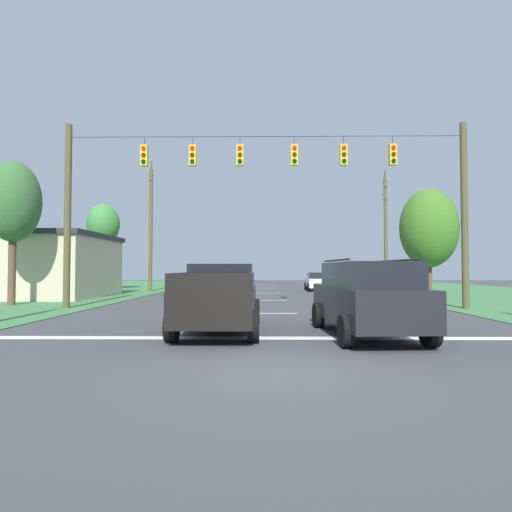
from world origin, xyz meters
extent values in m
plane|color=#3D3D42|center=(0.00, 0.00, 0.00)|extent=(120.00, 120.00, 0.00)
cube|color=white|center=(0.00, 3.40, 0.00)|extent=(14.98, 0.45, 0.01)
cube|color=white|center=(0.00, 9.40, 0.00)|extent=(2.50, 0.15, 0.01)
cube|color=white|center=(0.00, 16.42, 0.00)|extent=(2.50, 0.15, 0.01)
cube|color=white|center=(0.00, 23.59, 0.00)|extent=(2.50, 0.15, 0.01)
cube|color=white|center=(0.00, 31.55, 0.00)|extent=(2.50, 0.15, 0.01)
cube|color=white|center=(0.00, 39.68, 0.00)|extent=(2.50, 0.15, 0.01)
cylinder|color=#4E4929|center=(-9.08, 11.21, 4.22)|extent=(0.30, 0.30, 8.44)
cylinder|color=#4E4929|center=(8.93, 11.21, 4.22)|extent=(0.30, 0.30, 8.44)
cylinder|color=black|center=(-0.07, 11.21, 7.85)|extent=(18.01, 0.02, 0.02)
cylinder|color=black|center=(-5.59, 11.21, 7.66)|extent=(0.02, 0.02, 0.39)
cube|color=yellow|center=(-5.59, 11.21, 6.99)|extent=(0.32, 0.24, 0.95)
cylinder|color=red|center=(-5.59, 11.07, 7.28)|extent=(0.20, 0.04, 0.20)
cylinder|color=#352203|center=(-5.59, 11.07, 6.98)|extent=(0.20, 0.04, 0.20)
cylinder|color=black|center=(-5.59, 11.07, 6.68)|extent=(0.20, 0.04, 0.20)
cylinder|color=black|center=(-3.37, 11.21, 7.66)|extent=(0.02, 0.02, 0.39)
cube|color=yellow|center=(-3.37, 11.21, 6.99)|extent=(0.32, 0.24, 0.95)
cylinder|color=red|center=(-3.37, 11.07, 7.28)|extent=(0.20, 0.04, 0.20)
cylinder|color=#352203|center=(-3.37, 11.07, 6.98)|extent=(0.20, 0.04, 0.20)
cylinder|color=black|center=(-3.37, 11.07, 6.68)|extent=(0.20, 0.04, 0.20)
cylinder|color=black|center=(-1.20, 11.21, 7.66)|extent=(0.02, 0.02, 0.39)
cube|color=yellow|center=(-1.20, 11.21, 6.99)|extent=(0.32, 0.24, 0.95)
cylinder|color=red|center=(-1.20, 11.07, 7.28)|extent=(0.20, 0.04, 0.20)
cylinder|color=#352203|center=(-1.20, 11.07, 6.98)|extent=(0.20, 0.04, 0.20)
cylinder|color=black|center=(-1.20, 11.07, 6.68)|extent=(0.20, 0.04, 0.20)
cylinder|color=black|center=(1.27, 11.21, 7.66)|extent=(0.02, 0.02, 0.39)
cube|color=yellow|center=(1.27, 11.21, 6.99)|extent=(0.32, 0.24, 0.95)
cylinder|color=red|center=(1.27, 11.07, 7.28)|extent=(0.20, 0.04, 0.20)
cylinder|color=#352203|center=(1.27, 11.07, 6.98)|extent=(0.20, 0.04, 0.20)
cylinder|color=black|center=(1.27, 11.07, 6.68)|extent=(0.20, 0.04, 0.20)
cylinder|color=black|center=(3.50, 11.21, 7.66)|extent=(0.02, 0.02, 0.39)
cube|color=yellow|center=(3.50, 11.21, 6.99)|extent=(0.32, 0.24, 0.95)
cylinder|color=red|center=(3.50, 11.07, 7.28)|extent=(0.20, 0.04, 0.20)
cylinder|color=#352203|center=(3.50, 11.07, 6.98)|extent=(0.20, 0.04, 0.20)
cylinder|color=black|center=(3.50, 11.07, 6.68)|extent=(0.20, 0.04, 0.20)
cylinder|color=black|center=(5.73, 11.21, 7.66)|extent=(0.02, 0.02, 0.39)
cube|color=yellow|center=(5.73, 11.21, 6.99)|extent=(0.32, 0.24, 0.95)
cylinder|color=red|center=(5.73, 11.07, 7.28)|extent=(0.20, 0.04, 0.20)
cylinder|color=#352203|center=(5.73, 11.07, 6.98)|extent=(0.20, 0.04, 0.20)
cylinder|color=black|center=(5.73, 11.07, 6.68)|extent=(0.20, 0.04, 0.20)
cube|color=black|center=(-1.44, 4.57, 0.82)|extent=(2.00, 5.40, 0.85)
cube|color=black|center=(-1.44, 5.22, 1.60)|extent=(1.85, 1.90, 0.70)
cube|color=black|center=(-2.38, 3.22, 1.48)|extent=(0.10, 2.38, 0.45)
cube|color=black|center=(-0.50, 3.22, 1.48)|extent=(0.10, 2.38, 0.45)
cube|color=black|center=(-1.43, 1.92, 1.48)|extent=(1.96, 0.10, 0.45)
cylinder|color=black|center=(-2.44, 6.41, 0.40)|extent=(0.28, 0.80, 0.80)
cylinder|color=black|center=(-0.44, 6.41, 0.40)|extent=(0.28, 0.80, 0.80)
cylinder|color=black|center=(-2.44, 2.74, 0.40)|extent=(0.28, 0.80, 0.80)
cylinder|color=black|center=(-0.44, 2.74, 0.40)|extent=(0.28, 0.80, 0.80)
cube|color=black|center=(2.57, 3.75, 0.85)|extent=(2.22, 4.90, 0.95)
cube|color=black|center=(2.58, 3.60, 1.66)|extent=(1.98, 3.30, 0.65)
cylinder|color=black|center=(1.73, 3.55, 2.03)|extent=(0.20, 2.72, 0.05)
cylinder|color=black|center=(3.43, 3.64, 2.03)|extent=(0.20, 2.72, 0.05)
cylinder|color=black|center=(1.51, 5.32, 0.38)|extent=(0.30, 0.77, 0.76)
cylinder|color=black|center=(3.45, 5.43, 0.38)|extent=(0.30, 0.77, 0.76)
cylinder|color=black|center=(1.69, 2.06, 0.38)|extent=(0.30, 0.77, 0.76)
cylinder|color=black|center=(3.64, 2.17, 0.38)|extent=(0.30, 0.77, 0.76)
cube|color=silver|center=(4.50, 27.05, 0.67)|extent=(1.92, 4.35, 0.70)
cube|color=black|center=(4.50, 27.05, 1.27)|extent=(1.68, 2.15, 0.50)
cylinder|color=black|center=(5.36, 25.60, 0.32)|extent=(0.24, 0.65, 0.64)
cylinder|color=black|center=(3.56, 25.66, 0.32)|extent=(0.24, 0.65, 0.64)
cylinder|color=black|center=(5.44, 28.44, 0.32)|extent=(0.24, 0.65, 0.64)
cylinder|color=black|center=(3.64, 28.49, 0.32)|extent=(0.24, 0.65, 0.64)
cylinder|color=brown|center=(9.75, 25.62, 4.60)|extent=(0.28, 0.28, 9.20)
cube|color=brown|center=(9.75, 25.62, 8.80)|extent=(0.12, 0.12, 1.84)
cylinder|color=#B2B7BC|center=(9.75, 26.36, 8.92)|extent=(0.08, 0.08, 0.12)
cylinder|color=#B2B7BC|center=(9.75, 24.88, 8.92)|extent=(0.08, 0.08, 0.12)
cube|color=brown|center=(9.75, 25.62, 7.90)|extent=(0.12, 0.12, 2.31)
cylinder|color=#B2B7BC|center=(9.75, 26.54, 8.02)|extent=(0.08, 0.08, 0.12)
cylinder|color=#B2B7BC|center=(9.75, 24.69, 8.02)|extent=(0.08, 0.08, 0.12)
cylinder|color=brown|center=(-9.25, 25.93, 4.98)|extent=(0.31, 0.31, 9.97)
cube|color=brown|center=(-9.25, 25.93, 9.57)|extent=(0.12, 0.12, 2.18)
cylinder|color=#B2B7BC|center=(-9.25, 26.81, 9.69)|extent=(0.08, 0.08, 0.12)
cylinder|color=#B2B7BC|center=(-9.25, 25.06, 9.69)|extent=(0.08, 0.08, 0.12)
cylinder|color=brown|center=(-12.59, 12.85, 2.03)|extent=(0.35, 0.35, 4.05)
ellipsoid|color=#335F30|center=(-12.59, 12.85, 5.17)|extent=(2.60, 2.60, 4.05)
cylinder|color=brown|center=(10.59, 19.24, 1.53)|extent=(0.32, 0.32, 3.05)
ellipsoid|color=#3B6E21|center=(10.59, 19.24, 4.45)|extent=(3.64, 3.64, 5.10)
cylinder|color=brown|center=(-13.72, 27.43, 2.34)|extent=(0.38, 0.38, 4.67)
ellipsoid|color=#398137|center=(-13.72, 27.43, 5.63)|extent=(2.72, 2.72, 3.47)
cube|color=beige|center=(-16.14, 18.62, 1.87)|extent=(11.60, 7.57, 3.73)
cube|color=#2D2D33|center=(-16.14, 18.62, 3.88)|extent=(11.90, 7.87, 0.30)
camera|label=1|loc=(-0.25, -7.37, 1.79)|focal=28.89mm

